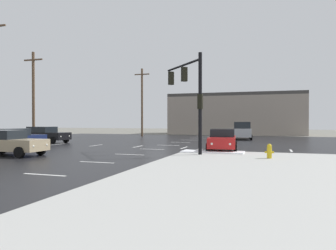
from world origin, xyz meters
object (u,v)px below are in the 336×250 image
at_px(sedan_tan, 8,142).
at_px(traffic_signal_mast, 190,89).
at_px(fire_hydrant, 269,151).
at_px(sedan_red, 223,139).
at_px(sedan_black, 46,134).
at_px(sedan_navy, 15,138).
at_px(utility_pole_far, 33,95).
at_px(utility_pole_distant, 142,101).
at_px(suv_silver, 242,130).

bearing_deg(sedan_tan, traffic_signal_mast, 21.77).
height_order(fire_hydrant, sedan_red, sedan_red).
distance_m(sedan_black, sedan_navy, 6.91).
bearing_deg(utility_pole_far, fire_hydrant, -20.27).
bearing_deg(traffic_signal_mast, sedan_navy, 50.48).
xyz_separation_m(traffic_signal_mast, sedan_navy, (-13.65, -0.41, -3.38)).
bearing_deg(utility_pole_far, sedan_red, -11.10).
xyz_separation_m(sedan_black, utility_pole_distant, (3.79, 15.39, 4.11)).
distance_m(sedan_red, utility_pole_far, 20.59).
xyz_separation_m(suv_silver, sedan_red, (-0.05, -15.22, -0.24)).
bearing_deg(traffic_signal_mast, sedan_black, 28.15).
distance_m(sedan_tan, sedan_red, 14.15).
xyz_separation_m(traffic_signal_mast, sedan_tan, (-10.60, -4.20, -3.38)).
bearing_deg(utility_pole_far, sedan_tan, -55.34).
bearing_deg(sedan_navy, utility_pole_far, 34.33).
distance_m(sedan_tan, utility_pole_distant, 26.03).
xyz_separation_m(fire_hydrant, utility_pole_distant, (-17.18, 23.21, 4.43)).
relative_size(fire_hydrant, sedan_red, 0.17).
relative_size(traffic_signal_mast, utility_pole_distant, 0.65).
xyz_separation_m(sedan_red, utility_pole_distant, (-13.97, 18.59, 4.11)).
height_order(sedan_tan, sedan_navy, same).
xyz_separation_m(sedan_navy, sedan_red, (15.31, 3.26, 0.00)).
xyz_separation_m(sedan_navy, utility_pole_far, (-4.51, 7.15, 3.96)).
relative_size(sedan_navy, utility_pole_far, 0.50).
height_order(suv_silver, sedan_tan, suv_silver).
xyz_separation_m(fire_hydrant, sedan_red, (-3.21, 4.62, 0.32)).
relative_size(sedan_black, utility_pole_distant, 0.49).
distance_m(traffic_signal_mast, sedan_red, 4.73).
bearing_deg(suv_silver, utility_pole_far, 113.34).
relative_size(sedan_tan, utility_pole_distant, 0.48).
relative_size(traffic_signal_mast, suv_silver, 1.24).
relative_size(fire_hydrant, sedan_tan, 0.17).
relative_size(fire_hydrant, utility_pole_distant, 0.08).
bearing_deg(sedan_red, sedan_tan, -65.85).
bearing_deg(sedan_navy, sedan_black, 22.81).
bearing_deg(sedan_red, suv_silver, 174.05).
distance_m(traffic_signal_mast, sedan_tan, 11.89).
height_order(traffic_signal_mast, suv_silver, traffic_signal_mast).
bearing_deg(utility_pole_far, sedan_black, -18.40).
bearing_deg(suv_silver, traffic_signal_mast, 168.23).
height_order(suv_silver, sedan_navy, suv_silver).
bearing_deg(sedan_black, fire_hydrant, -14.44).
bearing_deg(fire_hydrant, sedan_navy, 175.80).
height_order(sedan_black, utility_pole_distant, utility_pole_distant).
relative_size(sedan_tan, sedan_black, 0.97).
relative_size(fire_hydrant, sedan_navy, 0.17).
bearing_deg(fire_hydrant, suv_silver, 99.05).
bearing_deg(traffic_signal_mast, sedan_tan, 70.39).
distance_m(sedan_navy, sedan_red, 15.66).
distance_m(traffic_signal_mast, fire_hydrant, 6.37).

